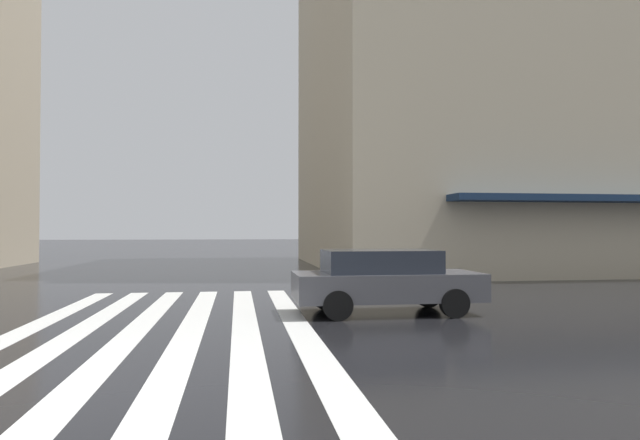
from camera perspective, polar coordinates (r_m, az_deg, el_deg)
ground_plane at (r=7.24m, az=-29.75°, el=-15.67°), size 220.00×220.00×0.00m
zebra_crossing at (r=10.78m, az=-15.78°, el=-10.86°), size 13.00×5.50×0.01m
haussmann_block_corner at (r=33.52m, az=20.38°, el=17.57°), size 18.77×22.79×25.57m
car_dark_grey at (r=12.50m, az=6.63°, el=-6.05°), size 1.85×4.10×1.41m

